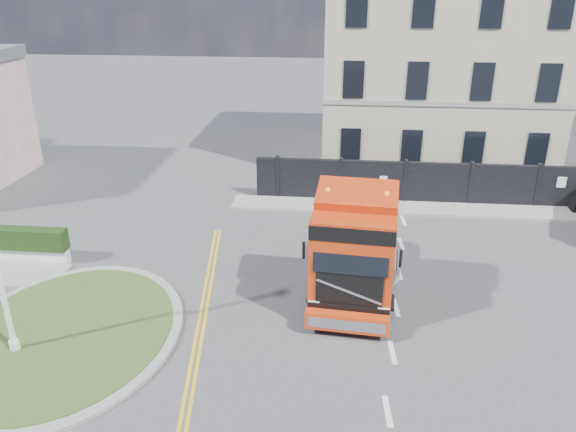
# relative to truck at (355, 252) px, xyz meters

# --- Properties ---
(ground) EXTENTS (120.00, 120.00, 0.00)m
(ground) POSITION_rel_truck_xyz_m (-1.54, 0.02, -1.76)
(ground) COLOR #424244
(ground) RESTS_ON ground
(traffic_island) EXTENTS (6.80, 6.80, 0.17)m
(traffic_island) POSITION_rel_truck_xyz_m (-8.54, -2.98, -1.68)
(traffic_island) COLOR gray
(traffic_island) RESTS_ON ground
(hoarding_fence) EXTENTS (18.80, 0.25, 2.00)m
(hoarding_fence) POSITION_rel_truck_xyz_m (5.01, 9.02, -0.76)
(hoarding_fence) COLOR black
(hoarding_fence) RESTS_ON ground
(georgian_building) EXTENTS (12.30, 10.30, 12.80)m
(georgian_building) POSITION_rel_truck_xyz_m (4.46, 16.52, 4.01)
(georgian_building) COLOR #B4AD8F
(georgian_building) RESTS_ON ground
(pavement_far) EXTENTS (20.00, 1.60, 0.12)m
(pavement_far) POSITION_rel_truck_xyz_m (4.46, 8.12, -1.70)
(pavement_far) COLOR gray
(pavement_far) RESTS_ON ground
(truck) EXTENTS (3.01, 6.76, 3.94)m
(truck) POSITION_rel_truck_xyz_m (0.00, 0.00, 0.00)
(truck) COLOR black
(truck) RESTS_ON ground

